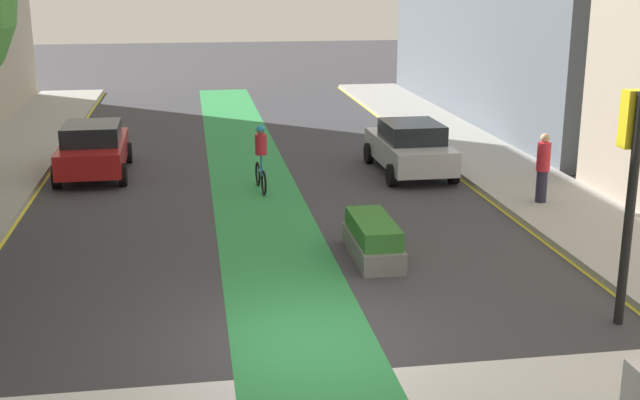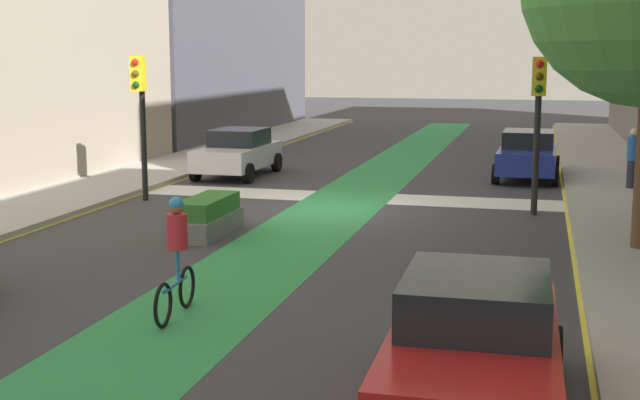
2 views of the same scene
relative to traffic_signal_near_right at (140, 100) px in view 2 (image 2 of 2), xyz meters
name	(u,v)px [view 2 (image 2 of 2)]	position (x,y,z in m)	size (l,w,h in m)	color
ground_plane	(332,209)	(-5.39, -0.03, -2.80)	(120.00, 120.00, 0.00)	#38383D
bike_lane_paint	(334,209)	(-5.43, -0.03, -2.80)	(2.40, 60.00, 0.01)	#2D8C47
crosswalk_band	(349,197)	(-5.39, -2.03, -2.80)	(12.00, 1.80, 0.01)	silver
sidewalk_left	(634,220)	(-12.89, -0.03, -2.73)	(3.00, 60.00, 0.15)	#9E9E99
curb_stripe_left	(569,220)	(-11.39, -0.03, -2.80)	(0.16, 60.00, 0.01)	yellow
sidewalk_right	(76,195)	(2.11, -0.03, -2.73)	(3.00, 60.00, 0.15)	#9E9E99
curb_stripe_right	(124,200)	(0.61, -0.03, -2.80)	(0.16, 60.00, 0.01)	yellow
traffic_signal_near_right	(140,100)	(0.00, 0.00, 0.00)	(0.35, 0.52, 3.98)	black
traffic_signal_near_left	(538,105)	(-10.53, -0.42, -0.02)	(0.35, 0.52, 3.96)	black
car_white_right_near	(238,152)	(-0.84, -5.41, -2.00)	(2.04, 4.21, 1.57)	silver
car_blue_left_near	(528,154)	(-10.25, -7.14, -2.00)	(2.11, 4.24, 1.57)	navy
car_red_left_far	(474,345)	(-9.99, 12.22, -2.00)	(2.07, 4.23, 1.57)	#A51919
cyclist_in_lane	(176,254)	(-5.27, 9.63, -1.83)	(0.32, 1.73, 1.86)	black
pedestrian_sidewalk_left_a	(633,158)	(-13.26, -4.88, -1.76)	(0.34, 0.34, 1.75)	#262638
median_planter	(208,217)	(-3.43, 3.80, -2.40)	(0.88, 2.35, 0.85)	slate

